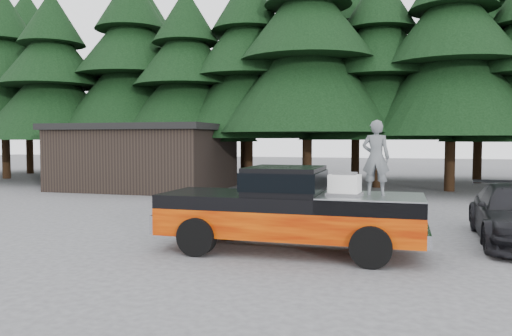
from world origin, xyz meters
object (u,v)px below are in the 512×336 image
(pickup_truck, at_px, (289,222))
(utility_building, at_px, (145,156))
(man_on_bed, at_px, (376,157))
(air_compressor, at_px, (345,185))

(pickup_truck, relative_size, utility_building, 0.71)
(pickup_truck, xyz_separation_m, man_on_bed, (1.87, 0.19, 1.48))
(man_on_bed, bearing_deg, pickup_truck, 9.11)
(utility_building, bearing_deg, air_compressor, -47.03)
(pickup_truck, distance_m, air_compressor, 1.53)
(air_compressor, xyz_separation_m, man_on_bed, (0.63, 0.35, 0.60))
(pickup_truck, distance_m, utility_building, 15.98)
(air_compressor, bearing_deg, utility_building, 139.40)
(pickup_truck, relative_size, man_on_bed, 3.69)
(air_compressor, bearing_deg, pickup_truck, 179.02)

